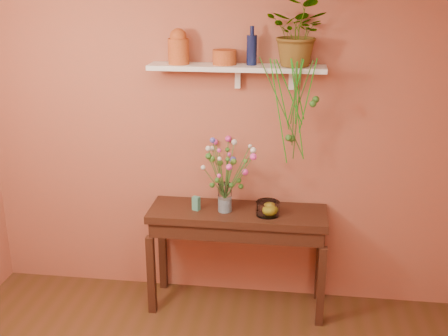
{
  "coord_description": "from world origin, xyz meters",
  "views": [
    {
      "loc": [
        0.5,
        -2.2,
        2.54
      ],
      "look_at": [
        0.0,
        1.55,
        1.25
      ],
      "focal_mm": 44.84,
      "sensor_mm": 36.0,
      "label": 1
    }
  ],
  "objects_px": {
    "glass_vase": "(225,200)",
    "bouquet": "(227,162)",
    "glass_bowl": "(268,209)",
    "sideboard": "(238,225)",
    "spider_plant": "(299,32)",
    "blue_bottle": "(252,49)",
    "terracotta_jug": "(178,47)"
  },
  "relations": [
    {
      "from": "glass_vase",
      "to": "bouquet",
      "type": "distance_m",
      "value": 0.3
    },
    {
      "from": "glass_bowl",
      "to": "sideboard",
      "type": "bearing_deg",
      "value": 166.95
    },
    {
      "from": "glass_bowl",
      "to": "spider_plant",
      "type": "bearing_deg",
      "value": 42.31
    },
    {
      "from": "bouquet",
      "to": "glass_bowl",
      "type": "relative_size",
      "value": 2.72
    },
    {
      "from": "blue_bottle",
      "to": "glass_bowl",
      "type": "bearing_deg",
      "value": -50.03
    },
    {
      "from": "sideboard",
      "to": "glass_bowl",
      "type": "relative_size",
      "value": 7.74
    },
    {
      "from": "blue_bottle",
      "to": "glass_vase",
      "type": "bearing_deg",
      "value": -138.62
    },
    {
      "from": "sideboard",
      "to": "terracotta_jug",
      "type": "xyz_separation_m",
      "value": [
        -0.46,
        0.1,
        1.35
      ]
    },
    {
      "from": "sideboard",
      "to": "terracotta_jug",
      "type": "bearing_deg",
      "value": 167.17
    },
    {
      "from": "terracotta_jug",
      "to": "spider_plant",
      "type": "bearing_deg",
      "value": 0.37
    },
    {
      "from": "blue_bottle",
      "to": "bouquet",
      "type": "bearing_deg",
      "value": -138.08
    },
    {
      "from": "bouquet",
      "to": "terracotta_jug",
      "type": "bearing_deg",
      "value": 162.64
    },
    {
      "from": "spider_plant",
      "to": "glass_vase",
      "type": "relative_size",
      "value": 2.14
    },
    {
      "from": "glass_vase",
      "to": "bouquet",
      "type": "height_order",
      "value": "bouquet"
    },
    {
      "from": "blue_bottle",
      "to": "glass_bowl",
      "type": "height_order",
      "value": "blue_bottle"
    },
    {
      "from": "glass_bowl",
      "to": "terracotta_jug",
      "type": "bearing_deg",
      "value": 167.09
    },
    {
      "from": "sideboard",
      "to": "terracotta_jug",
      "type": "relative_size",
      "value": 5.32
    },
    {
      "from": "terracotta_jug",
      "to": "glass_bowl",
      "type": "distance_m",
      "value": 1.37
    },
    {
      "from": "blue_bottle",
      "to": "bouquet",
      "type": "distance_m",
      "value": 0.85
    },
    {
      "from": "sideboard",
      "to": "blue_bottle",
      "type": "xyz_separation_m",
      "value": [
        0.08,
        0.13,
        1.34
      ]
    },
    {
      "from": "terracotta_jug",
      "to": "blue_bottle",
      "type": "xyz_separation_m",
      "value": [
        0.54,
        0.03,
        -0.01
      ]
    },
    {
      "from": "glass_vase",
      "to": "glass_bowl",
      "type": "xyz_separation_m",
      "value": [
        0.33,
        -0.03,
        -0.05
      ]
    },
    {
      "from": "terracotta_jug",
      "to": "glass_bowl",
      "type": "xyz_separation_m",
      "value": [
        0.69,
        -0.16,
        -1.18
      ]
    },
    {
      "from": "glass_vase",
      "to": "spider_plant",
      "type": "bearing_deg",
      "value": 14.6
    },
    {
      "from": "spider_plant",
      "to": "glass_vase",
      "type": "distance_m",
      "value": 1.35
    },
    {
      "from": "sideboard",
      "to": "spider_plant",
      "type": "xyz_separation_m",
      "value": [
        0.41,
        0.11,
        1.46
      ]
    },
    {
      "from": "blue_bottle",
      "to": "terracotta_jug",
      "type": "bearing_deg",
      "value": -177.09
    },
    {
      "from": "sideboard",
      "to": "terracotta_jug",
      "type": "height_order",
      "value": "terracotta_jug"
    },
    {
      "from": "sideboard",
      "to": "glass_vase",
      "type": "xyz_separation_m",
      "value": [
        -0.1,
        -0.02,
        0.22
      ]
    },
    {
      "from": "spider_plant",
      "to": "blue_bottle",
      "type": "bearing_deg",
      "value": 176.32
    },
    {
      "from": "blue_bottle",
      "to": "spider_plant",
      "type": "xyz_separation_m",
      "value": [
        0.34,
        -0.02,
        0.13
      ]
    },
    {
      "from": "glass_vase",
      "to": "glass_bowl",
      "type": "height_order",
      "value": "glass_vase"
    }
  ]
}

